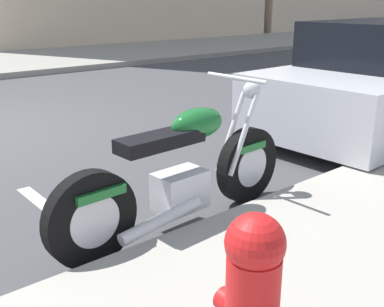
{
  "coord_description": "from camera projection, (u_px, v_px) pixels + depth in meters",
  "views": [
    {
      "loc": [
        -1.39,
        -6.61,
        1.71
      ],
      "look_at": [
        0.71,
        -4.1,
        0.62
      ],
      "focal_mm": 43.65,
      "sensor_mm": 36.0,
      "label": 1
    }
  ],
  "objects": [
    {
      "name": "sidewalk_far_curb",
      "position": [
        238.0,
        43.0,
        18.31
      ],
      "size": [
        120.0,
        5.0,
        0.14
      ],
      "primitive_type": "cube",
      "color": "gray",
      "rests_on": "ground"
    },
    {
      "name": "parking_stall_stripe",
      "position": [
        76.0,
        230.0,
        3.63
      ],
      "size": [
        0.12,
        2.2,
        0.01
      ],
      "primitive_type": "cube",
      "color": "silver",
      "rests_on": "ground"
    },
    {
      "name": "parked_motorcycle",
      "position": [
        183.0,
        175.0,
        3.55
      ],
      "size": [
        2.23,
        0.62,
        1.13
      ],
      "rotation": [
        0.0,
        0.0,
        0.05
      ],
      "color": "black",
      "rests_on": "ground"
    },
    {
      "name": "fire_hydrant",
      "position": [
        252.0,
        300.0,
        1.87
      ],
      "size": [
        0.24,
        0.36,
        0.8
      ],
      "color": "red",
      "rests_on": "sidewalk_near_curb"
    }
  ]
}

